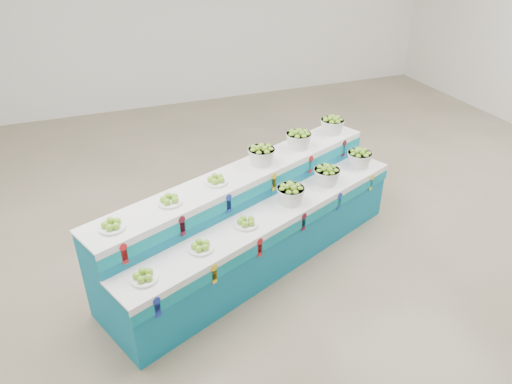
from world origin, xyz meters
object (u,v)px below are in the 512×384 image
at_px(display_stand, 256,220).
at_px(plate_upper_mid, 170,199).
at_px(basket_upper_right, 332,125).
at_px(basket_lower_left, 291,193).

bearing_deg(display_stand, plate_upper_mid, 166.20).
height_order(display_stand, plate_upper_mid, plate_upper_mid).
relative_size(display_stand, plate_upper_mid, 15.20).
bearing_deg(basket_upper_right, plate_upper_mid, -157.60).
distance_m(basket_lower_left, basket_upper_right, 1.34).
height_order(basket_lower_left, basket_upper_right, basket_upper_right).
xyz_separation_m(display_stand, plate_upper_mid, (-0.93, -0.14, 0.56)).
relative_size(plate_upper_mid, basket_upper_right, 0.80).
bearing_deg(plate_upper_mid, display_stand, 8.60).
bearing_deg(display_stand, basket_upper_right, 8.39).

